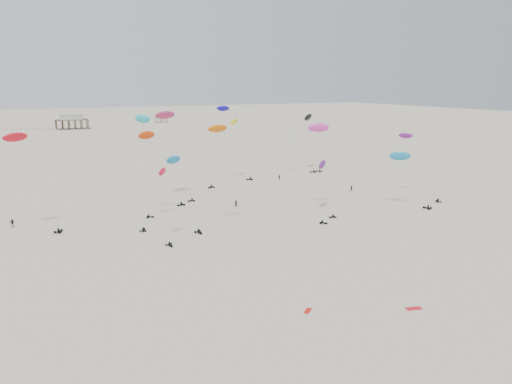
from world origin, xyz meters
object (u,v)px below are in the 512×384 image
rig_7 (238,134)px  spectator_0 (236,207)px  pavilion_main (72,123)px  pavilion_small (161,118)px  rig_0 (213,153)px

rig_7 → spectator_0: 40.44m
pavilion_main → pavilion_small: pavilion_main is taller
pavilion_small → rig_7: (-42.24, -242.42, 10.94)m
rig_0 → pavilion_main: bearing=-101.2°
pavilion_main → spectator_0: size_ratio=9.94×
pavilion_small → rig_7: size_ratio=0.46×
rig_7 → pavilion_small: bearing=-7.4°
rig_7 → pavilion_main: bearing=10.0°
pavilion_main → spectator_0: pavilion_main is taller
pavilion_main → rig_0: bearing=-89.9°
rig_7 → spectator_0: size_ratio=9.30×
pavilion_main → spectator_0: (11.87, -246.69, -4.22)m
pavilion_small → spectator_0: size_ratio=4.26×
spectator_0 → rig_0: bearing=75.3°
pavilion_small → spectator_0: pavilion_small is taller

